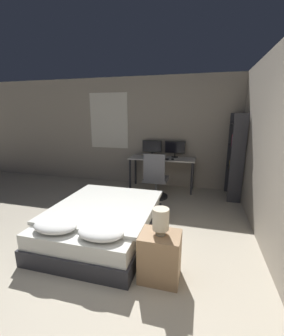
{
  "coord_description": "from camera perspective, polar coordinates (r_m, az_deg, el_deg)",
  "views": [
    {
      "loc": [
        1.2,
        -1.46,
        1.81
      ],
      "look_at": [
        0.05,
        2.77,
        0.75
      ],
      "focal_mm": 24.0,
      "sensor_mm": 36.0,
      "label": 1
    }
  ],
  "objects": [
    {
      "name": "ground_plane",
      "position": [
        2.62,
        -20.22,
        -31.26
      ],
      "size": [
        20.0,
        20.0,
        0.0
      ],
      "primitive_type": "plane",
      "color": "#B2A893"
    },
    {
      "name": "wall_back",
      "position": [
        5.73,
        2.91,
        9.02
      ],
      "size": [
        12.0,
        0.08,
        2.7
      ],
      "color": "#9E9384",
      "rests_on": "ground_plane"
    },
    {
      "name": "wall_side_right",
      "position": [
        3.12,
        31.48,
        3.07
      ],
      "size": [
        0.06,
        12.0,
        2.7
      ],
      "color": "#9E9384",
      "rests_on": "ground_plane"
    },
    {
      "name": "bed",
      "position": [
        3.51,
        -9.93,
        -13.25
      ],
      "size": [
        1.46,
        1.91,
        0.55
      ],
      "color": "#2D2D33",
      "rests_on": "ground_plane"
    },
    {
      "name": "nightstand",
      "position": [
        2.68,
        4.58,
        -21.48
      ],
      "size": [
        0.44,
        0.36,
        0.55
      ],
      "color": "#997551",
      "rests_on": "ground_plane"
    },
    {
      "name": "bedside_lamp",
      "position": [
        2.45,
        4.78,
        -12.86
      ],
      "size": [
        0.18,
        0.18,
        0.3
      ],
      "color": "gray",
      "rests_on": "nightstand"
    },
    {
      "name": "desk",
      "position": [
        5.43,
        5.06,
        1.51
      ],
      "size": [
        1.57,
        0.56,
        0.78
      ],
      "color": "beige",
      "rests_on": "ground_plane"
    },
    {
      "name": "monitor_left",
      "position": [
        5.6,
        2.59,
        5.33
      ],
      "size": [
        0.49,
        0.16,
        0.39
      ],
      "color": "black",
      "rests_on": "desk"
    },
    {
      "name": "monitor_right",
      "position": [
        5.51,
        8.38,
        5.06
      ],
      "size": [
        0.49,
        0.16,
        0.39
      ],
      "color": "black",
      "rests_on": "desk"
    },
    {
      "name": "keyboard",
      "position": [
        5.24,
        4.74,
        2.3
      ],
      "size": [
        0.38,
        0.13,
        0.02
      ],
      "color": "black",
      "rests_on": "desk"
    },
    {
      "name": "computer_mouse",
      "position": [
        5.19,
        7.77,
        2.23
      ],
      "size": [
        0.07,
        0.05,
        0.04
      ],
      "color": "black",
      "rests_on": "desk"
    },
    {
      "name": "office_chair",
      "position": [
        4.88,
        3.45,
        -3.17
      ],
      "size": [
        0.52,
        0.52,
        1.01
      ],
      "color": "black",
      "rests_on": "ground_plane"
    },
    {
      "name": "bookshelf",
      "position": [
        5.15,
        22.8,
        3.55
      ],
      "size": [
        0.27,
        0.71,
        1.83
      ],
      "color": "#333338",
      "rests_on": "ground_plane"
    }
  ]
}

